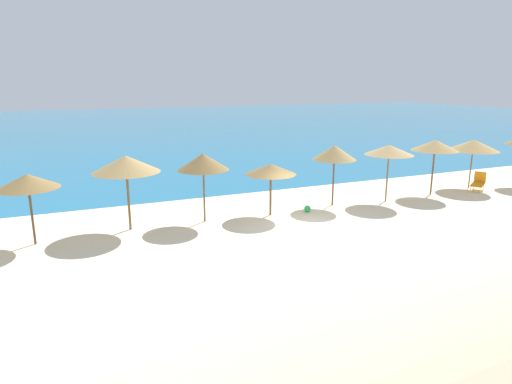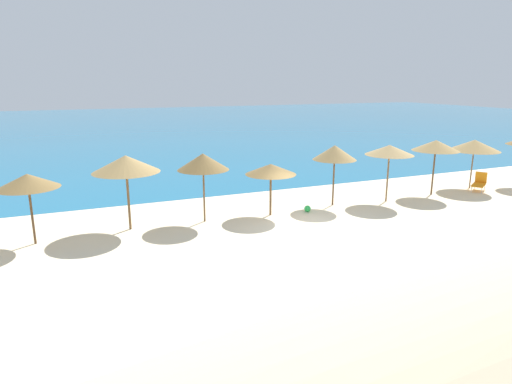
# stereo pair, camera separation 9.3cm
# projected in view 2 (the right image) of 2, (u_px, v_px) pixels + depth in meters

# --- Properties ---
(ground_plane) EXTENTS (160.00, 160.00, 0.00)m
(ground_plane) POSITION_uv_depth(u_px,v_px,m) (306.00, 227.00, 18.20)
(ground_plane) COLOR beige
(sea_water) EXTENTS (160.00, 79.94, 0.01)m
(sea_water) POSITION_uv_depth(u_px,v_px,m) (138.00, 125.00, 59.48)
(sea_water) COLOR #1E6B93
(sea_water) RESTS_ON ground_plane
(beach_umbrella_2) EXTENTS (2.17, 2.17, 2.62)m
(beach_umbrella_2) POSITION_uv_depth(u_px,v_px,m) (28.00, 181.00, 15.75)
(beach_umbrella_2) COLOR brown
(beach_umbrella_2) RESTS_ON ground_plane
(beach_umbrella_3) EXTENTS (2.63, 2.63, 3.01)m
(beach_umbrella_3) POSITION_uv_depth(u_px,v_px,m) (126.00, 164.00, 17.28)
(beach_umbrella_3) COLOR brown
(beach_umbrella_3) RESTS_ON ground_plane
(beach_umbrella_4) EXTENTS (2.15, 2.15, 2.92)m
(beach_umbrella_4) POSITION_uv_depth(u_px,v_px,m) (203.00, 162.00, 18.29)
(beach_umbrella_4) COLOR brown
(beach_umbrella_4) RESTS_ON ground_plane
(beach_umbrella_5) EXTENTS (2.24, 2.24, 2.31)m
(beach_umbrella_5) POSITION_uv_depth(u_px,v_px,m) (271.00, 169.00, 19.32)
(beach_umbrella_5) COLOR brown
(beach_umbrella_5) RESTS_ON ground_plane
(beach_umbrella_6) EXTENTS (2.06, 2.06, 2.90)m
(beach_umbrella_6) POSITION_uv_depth(u_px,v_px,m) (335.00, 153.00, 20.78)
(beach_umbrella_6) COLOR brown
(beach_umbrella_6) RESTS_ON ground_plane
(beach_umbrella_7) EXTENTS (2.34, 2.34, 2.81)m
(beach_umbrella_7) POSITION_uv_depth(u_px,v_px,m) (390.00, 150.00, 21.44)
(beach_umbrella_7) COLOR brown
(beach_umbrella_7) RESTS_ON ground_plane
(beach_umbrella_8) EXTENTS (2.37, 2.37, 2.87)m
(beach_umbrella_8) POSITION_uv_depth(u_px,v_px,m) (436.00, 146.00, 22.78)
(beach_umbrella_8) COLOR brown
(beach_umbrella_8) RESTS_ON ground_plane
(beach_umbrella_9) EXTENTS (2.70, 2.70, 2.70)m
(beach_umbrella_9) POSITION_uv_depth(u_px,v_px,m) (474.00, 145.00, 24.25)
(beach_umbrella_9) COLOR brown
(beach_umbrella_9) RESTS_ON ground_plane
(lounge_chair_1) EXTENTS (1.36, 1.16, 0.97)m
(lounge_chair_1) POSITION_uv_depth(u_px,v_px,m) (479.00, 183.00, 24.14)
(lounge_chair_1) COLOR orange
(lounge_chair_1) RESTS_ON ground_plane
(beach_ball) EXTENTS (0.30, 0.30, 0.30)m
(beach_ball) POSITION_uv_depth(u_px,v_px,m) (307.00, 209.00, 20.24)
(beach_ball) COLOR green
(beach_ball) RESTS_ON ground_plane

